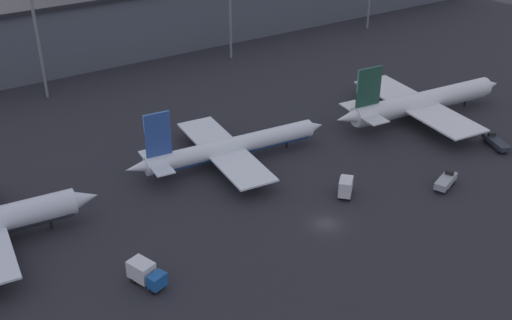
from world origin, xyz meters
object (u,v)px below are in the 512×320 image
object	(u,v)px
service_vehicle_1	(446,181)
service_vehicle_5	(496,142)
airplane_1	(229,148)
airplane_2	(421,102)
service_vehicle_4	(346,186)
service_vehicle_2	(146,273)

from	to	relation	value
service_vehicle_1	service_vehicle_5	world-z (taller)	service_vehicle_1
service_vehicle_1	airplane_1	bearing A→B (deg)	111.56
airplane_2	service_vehicle_4	world-z (taller)	airplane_2
airplane_2	service_vehicle_1	size ratio (longest dim) A/B	6.93
service_vehicle_2	service_vehicle_4	bearing A→B (deg)	75.08
service_vehicle_5	airplane_2	bearing A→B (deg)	27.38
airplane_2	service_vehicle_5	bearing A→B (deg)	-76.34
service_vehicle_5	airplane_1	bearing A→B (deg)	82.67
airplane_1	service_vehicle_5	distance (m)	53.91
service_vehicle_4	service_vehicle_5	bearing A→B (deg)	-47.42
service_vehicle_1	service_vehicle_5	xyz separation A→B (m)	(20.38, 5.56, -0.15)
service_vehicle_2	service_vehicle_5	bearing A→B (deg)	71.46
service_vehicle_2	service_vehicle_1	bearing A→B (deg)	66.16
airplane_1	service_vehicle_4	distance (m)	24.29
service_vehicle_1	service_vehicle_5	bearing A→B (deg)	-7.12
airplane_2	service_vehicle_4	size ratio (longest dim) A/B	9.07
airplane_2	service_vehicle_2	distance (m)	76.68
service_vehicle_1	service_vehicle_4	world-z (taller)	service_vehicle_4
service_vehicle_2	airplane_1	bearing A→B (deg)	111.54
airplane_2	service_vehicle_5	size ratio (longest dim) A/B	5.94
airplane_2	service_vehicle_2	world-z (taller)	airplane_2
airplane_2	service_vehicle_2	size ratio (longest dim) A/B	6.98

